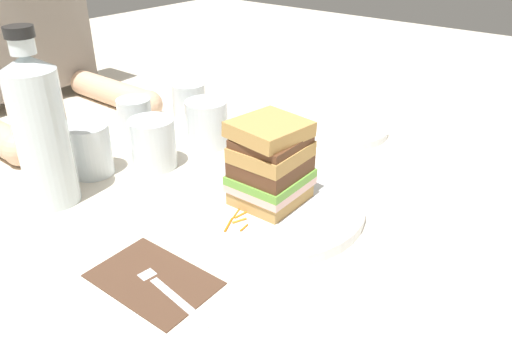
% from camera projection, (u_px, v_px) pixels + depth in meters
% --- Properties ---
extents(ground_plane, '(3.00, 3.00, 0.00)m').
position_uv_depth(ground_plane, '(256.00, 204.00, 0.77)').
color(ground_plane, beige).
extents(main_plate, '(0.29, 0.29, 0.02)m').
position_uv_depth(main_plate, '(271.00, 204.00, 0.75)').
color(main_plate, white).
rests_on(main_plate, ground_plane).
extents(sandwich, '(0.11, 0.10, 0.13)m').
position_uv_depth(sandwich, '(271.00, 163.00, 0.72)').
color(sandwich, tan).
rests_on(sandwich, main_plate).
extents(carrot_shred_0, '(0.03, 0.01, 0.00)m').
position_uv_depth(carrot_shred_0, '(242.00, 214.00, 0.71)').
color(carrot_shred_0, orange).
rests_on(carrot_shred_0, main_plate).
extents(carrot_shred_1, '(0.02, 0.00, 0.00)m').
position_uv_depth(carrot_shred_1, '(244.00, 228.00, 0.68)').
color(carrot_shred_1, orange).
rests_on(carrot_shred_1, main_plate).
extents(carrot_shred_2, '(0.03, 0.01, 0.00)m').
position_uv_depth(carrot_shred_2, '(236.00, 214.00, 0.71)').
color(carrot_shred_2, orange).
rests_on(carrot_shred_2, main_plate).
extents(carrot_shred_3, '(0.03, 0.02, 0.00)m').
position_uv_depth(carrot_shred_3, '(228.00, 225.00, 0.68)').
color(carrot_shred_3, orange).
rests_on(carrot_shred_3, main_plate).
extents(carrot_shred_4, '(0.02, 0.01, 0.00)m').
position_uv_depth(carrot_shred_4, '(239.00, 221.00, 0.69)').
color(carrot_shred_4, orange).
rests_on(carrot_shred_4, main_plate).
extents(carrot_shred_5, '(0.03, 0.00, 0.00)m').
position_uv_depth(carrot_shred_5, '(297.00, 183.00, 0.79)').
color(carrot_shred_5, orange).
rests_on(carrot_shred_5, main_plate).
extents(carrot_shred_6, '(0.01, 0.02, 0.00)m').
position_uv_depth(carrot_shred_6, '(301.00, 176.00, 0.81)').
color(carrot_shred_6, orange).
rests_on(carrot_shred_6, main_plate).
extents(carrot_shred_7, '(0.02, 0.01, 0.00)m').
position_uv_depth(carrot_shred_7, '(287.00, 177.00, 0.81)').
color(carrot_shred_7, orange).
rests_on(carrot_shred_7, main_plate).
extents(carrot_shred_8, '(0.02, 0.02, 0.00)m').
position_uv_depth(carrot_shred_8, '(305.00, 174.00, 0.81)').
color(carrot_shred_8, orange).
rests_on(carrot_shred_8, main_plate).
extents(carrot_shred_9, '(0.02, 0.01, 0.00)m').
position_uv_depth(carrot_shred_9, '(291.00, 183.00, 0.79)').
color(carrot_shred_9, orange).
rests_on(carrot_shred_9, main_plate).
extents(carrot_shred_10, '(0.03, 0.01, 0.00)m').
position_uv_depth(carrot_shred_10, '(291.00, 175.00, 0.81)').
color(carrot_shred_10, orange).
rests_on(carrot_shred_10, main_plate).
extents(carrot_shred_11, '(0.02, 0.01, 0.00)m').
position_uv_depth(carrot_shred_11, '(310.00, 175.00, 0.81)').
color(carrot_shred_11, orange).
rests_on(carrot_shred_11, main_plate).
extents(napkin_dark, '(0.11, 0.16, 0.00)m').
position_uv_depth(napkin_dark, '(153.00, 279.00, 0.61)').
color(napkin_dark, '#4C3323').
rests_on(napkin_dark, ground_plane).
extents(fork, '(0.03, 0.17, 0.00)m').
position_uv_depth(fork, '(163.00, 286.00, 0.59)').
color(fork, silver).
rests_on(fork, napkin_dark).
extents(knife, '(0.04, 0.20, 0.00)m').
position_uv_depth(knife, '(333.00, 167.00, 0.88)').
color(knife, silver).
rests_on(knife, ground_plane).
extents(juice_glass, '(0.08, 0.08, 0.09)m').
position_uv_depth(juice_glass, '(207.00, 125.00, 0.94)').
color(juice_glass, white).
rests_on(juice_glass, ground_plane).
extents(water_bottle, '(0.08, 0.08, 0.27)m').
position_uv_depth(water_bottle, '(41.00, 130.00, 0.72)').
color(water_bottle, silver).
rests_on(water_bottle, ground_plane).
extents(empty_tumbler_0, '(0.07, 0.07, 0.09)m').
position_uv_depth(empty_tumbler_0, '(90.00, 150.00, 0.84)').
color(empty_tumbler_0, silver).
rests_on(empty_tumbler_0, ground_plane).
extents(empty_tumbler_1, '(0.07, 0.07, 0.09)m').
position_uv_depth(empty_tumbler_1, '(136.00, 121.00, 0.96)').
color(empty_tumbler_1, silver).
rests_on(empty_tumbler_1, ground_plane).
extents(empty_tumbler_2, '(0.07, 0.07, 0.09)m').
position_uv_depth(empty_tumbler_2, '(189.00, 103.00, 1.05)').
color(empty_tumbler_2, silver).
rests_on(empty_tumbler_2, ground_plane).
extents(empty_tumbler_3, '(0.08, 0.08, 0.09)m').
position_uv_depth(empty_tumbler_3, '(153.00, 143.00, 0.86)').
color(empty_tumbler_3, silver).
rests_on(empty_tumbler_3, ground_plane).
extents(side_plate, '(0.20, 0.20, 0.02)m').
position_uv_depth(side_plate, '(340.00, 128.00, 1.02)').
color(side_plate, white).
rests_on(side_plate, ground_plane).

